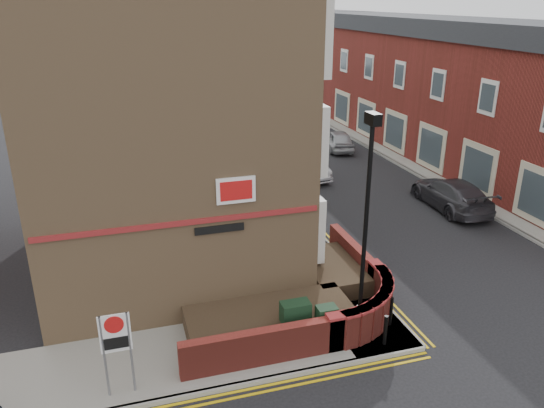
{
  "coord_description": "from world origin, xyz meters",
  "views": [
    {
      "loc": [
        -4.51,
        -10.41,
        9.04
      ],
      "look_at": [
        -0.15,
        4.0,
        3.17
      ],
      "focal_mm": 35.0,
      "sensor_mm": 36.0,
      "label": 1
    }
  ],
  "objects_px": {
    "silver_car_near": "(303,165)",
    "utility_cabinet_large": "(295,321)",
    "lamppost": "(366,228)",
    "zone_sign": "(116,340)"
  },
  "relations": [
    {
      "from": "utility_cabinet_large",
      "to": "silver_car_near",
      "type": "height_order",
      "value": "silver_car_near"
    },
    {
      "from": "utility_cabinet_large",
      "to": "silver_car_near",
      "type": "distance_m",
      "value": 14.9
    },
    {
      "from": "lamppost",
      "to": "zone_sign",
      "type": "distance_m",
      "value": 6.85
    },
    {
      "from": "lamppost",
      "to": "zone_sign",
      "type": "bearing_deg",
      "value": -173.93
    },
    {
      "from": "utility_cabinet_large",
      "to": "zone_sign",
      "type": "relative_size",
      "value": 0.55
    },
    {
      "from": "lamppost",
      "to": "silver_car_near",
      "type": "relative_size",
      "value": 1.57
    },
    {
      "from": "lamppost",
      "to": "utility_cabinet_large",
      "type": "distance_m",
      "value": 3.24
    },
    {
      "from": "lamppost",
      "to": "silver_car_near",
      "type": "xyz_separation_m",
      "value": [
        3.4,
        14.02,
        -2.68
      ]
    },
    {
      "from": "utility_cabinet_large",
      "to": "lamppost",
      "type": "bearing_deg",
      "value": -3.01
    },
    {
      "from": "silver_car_near",
      "to": "utility_cabinet_large",
      "type": "bearing_deg",
      "value": -118.74
    }
  ]
}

